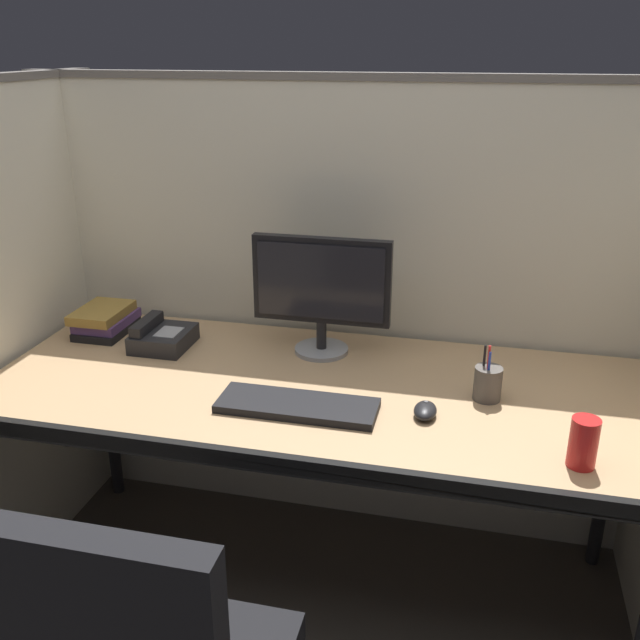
# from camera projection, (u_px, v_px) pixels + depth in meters

# --- Properties ---
(cubicle_partition_rear) EXTENTS (2.21, 0.06, 1.57)m
(cubicle_partition_rear) POSITION_uv_depth(u_px,v_px,m) (346.00, 314.00, 2.42)
(cubicle_partition_rear) COLOR beige
(cubicle_partition_rear) RESTS_ON ground
(desk) EXTENTS (1.90, 0.80, 0.74)m
(desk) POSITION_uv_depth(u_px,v_px,m) (315.00, 401.00, 2.04)
(desk) COLOR tan
(desk) RESTS_ON ground
(monitor_center) EXTENTS (0.43, 0.17, 0.37)m
(monitor_center) POSITION_uv_depth(u_px,v_px,m) (321.00, 288.00, 2.16)
(monitor_center) COLOR gray
(monitor_center) RESTS_ON desk
(keyboard_main) EXTENTS (0.43, 0.15, 0.02)m
(keyboard_main) POSITION_uv_depth(u_px,v_px,m) (297.00, 406.00, 1.89)
(keyboard_main) COLOR black
(keyboard_main) RESTS_ON desk
(computer_mouse) EXTENTS (0.06, 0.10, 0.04)m
(computer_mouse) POSITION_uv_depth(u_px,v_px,m) (425.00, 411.00, 1.85)
(computer_mouse) COLOR black
(computer_mouse) RESTS_ON desk
(desk_phone) EXTENTS (0.17, 0.19, 0.09)m
(desk_phone) POSITION_uv_depth(u_px,v_px,m) (162.00, 337.00, 2.27)
(desk_phone) COLOR black
(desk_phone) RESTS_ON desk
(pen_cup) EXTENTS (0.08, 0.08, 0.16)m
(pen_cup) POSITION_uv_depth(u_px,v_px,m) (488.00, 383.00, 1.93)
(pen_cup) COLOR #4C4742
(pen_cup) RESTS_ON desk
(book_stack) EXTENTS (0.16, 0.22, 0.09)m
(book_stack) POSITION_uv_depth(u_px,v_px,m) (105.00, 320.00, 2.38)
(book_stack) COLOR black
(book_stack) RESTS_ON desk
(soda_can) EXTENTS (0.07, 0.07, 0.12)m
(soda_can) POSITION_uv_depth(u_px,v_px,m) (583.00, 443.00, 1.62)
(soda_can) COLOR red
(soda_can) RESTS_ON desk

